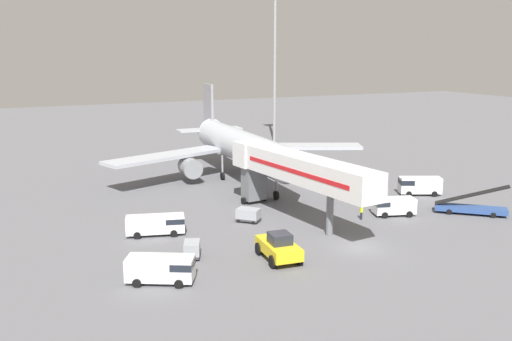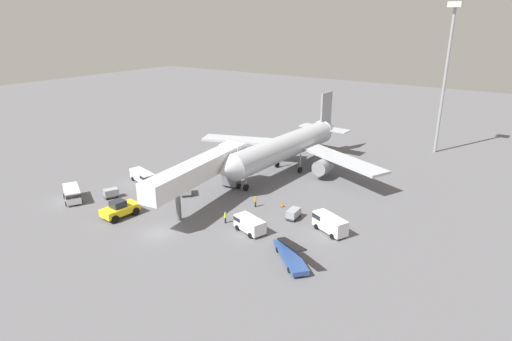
{
  "view_description": "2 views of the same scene",
  "coord_description": "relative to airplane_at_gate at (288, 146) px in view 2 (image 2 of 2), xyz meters",
  "views": [
    {
      "loc": [
        -28.98,
        -40.11,
        17.62
      ],
      "look_at": [
        -0.28,
        21.74,
        2.98
      ],
      "focal_mm": 39.5,
      "sensor_mm": 36.0,
      "label": 1
    },
    {
      "loc": [
        38.49,
        -33.72,
        25.98
      ],
      "look_at": [
        1.56,
        19.73,
        3.13
      ],
      "focal_mm": 30.31,
      "sensor_mm": 36.0,
      "label": 2
    }
  ],
  "objects": [
    {
      "name": "ground_plane",
      "position": [
        -1.19,
        -30.16,
        -4.57
      ],
      "size": [
        300.0,
        300.0,
        0.0
      ],
      "primitive_type": "plane",
      "color": "slate"
    },
    {
      "name": "airplane_at_gate",
      "position": [
        0.0,
        0.0,
        0.0
      ],
      "size": [
        37.95,
        36.17,
        12.4
      ],
      "color": "#B7BCC6",
      "rests_on": "ground"
    },
    {
      "name": "jet_bridge",
      "position": [
        -2.48,
        -19.7,
        0.85
      ],
      "size": [
        5.87,
        22.18,
        7.18
      ],
      "color": "silver",
      "rests_on": "ground"
    },
    {
      "name": "pushback_tug",
      "position": [
        -9.21,
        -29.73,
        -3.43
      ],
      "size": [
        3.11,
        5.28,
        2.44
      ],
      "color": "yellow",
      "rests_on": "ground"
    },
    {
      "name": "belt_loader_truck",
      "position": [
        16.13,
        -26.36,
        -3.78
      ],
      "size": [
        6.83,
        6.38,
        3.45
      ],
      "color": "#2D4C8E",
      "rests_on": "ground"
    },
    {
      "name": "service_van_far_right",
      "position": [
        -16.89,
        -18.82,
        -3.46
      ],
      "size": [
        5.9,
        3.29,
        1.91
      ],
      "color": "white",
      "rests_on": "ground"
    },
    {
      "name": "service_van_near_right",
      "position": [
        -19.56,
        -30.25,
        -3.39
      ],
      "size": [
        5.55,
        4.27,
        2.05
      ],
      "color": "white",
      "rests_on": "ground"
    },
    {
      "name": "service_van_rear_left",
      "position": [
        8.07,
        -23.15,
        -3.46
      ],
      "size": [
        4.81,
        3.19,
        1.92
      ],
      "color": "white",
      "rests_on": "ground"
    },
    {
      "name": "service_van_mid_right",
      "position": [
        16.6,
        -17.37,
        -3.3
      ],
      "size": [
        5.38,
        3.79,
        2.22
      ],
      "color": "white",
      "rests_on": "ground"
    },
    {
      "name": "baggage_cart_far_center",
      "position": [
        10.91,
        -16.67,
        -3.8
      ],
      "size": [
        1.47,
        2.4,
        1.38
      ],
      "color": "#38383D",
      "rests_on": "ground"
    },
    {
      "name": "baggage_cart_outer_left",
      "position": [
        -15.81,
        -26.15,
        -3.78
      ],
      "size": [
        2.01,
        2.42,
        1.43
      ],
      "color": "#38383D",
      "rests_on": "ground"
    },
    {
      "name": "baggage_cart_outer_right",
      "position": [
        -7.12,
        -18.71,
        -3.78
      ],
      "size": [
        2.7,
        2.72,
        1.42
      ],
      "color": "#38383D",
      "rests_on": "ground"
    },
    {
      "name": "ground_crew_worker_foreground",
      "position": [
        4.36,
        -16.37,
        -3.68
      ],
      "size": [
        0.41,
        0.41,
        1.68
      ],
      "color": "#1E2333",
      "rests_on": "ground"
    },
    {
      "name": "ground_crew_worker_midground",
      "position": [
        4.06,
        -23.02,
        -3.69
      ],
      "size": [
        0.33,
        0.33,
        1.66
      ],
      "color": "#1E2333",
      "rests_on": "ground"
    },
    {
      "name": "safety_cone_alpha",
      "position": [
        -13.51,
        -15.2,
        -4.29
      ],
      "size": [
        0.37,
        0.37,
        0.56
      ],
      "color": "black",
      "rests_on": "ground"
    },
    {
      "name": "safety_cone_bravo",
      "position": [
        7.61,
        -14.1,
        -4.22
      ],
      "size": [
        0.47,
        0.47,
        0.71
      ],
      "color": "black",
      "rests_on": "ground"
    },
    {
      "name": "apron_light_mast",
      "position": [
        19.12,
        27.41,
        15.18
      ],
      "size": [
        2.4,
        2.4,
        29.01
      ],
      "color": "#93969B",
      "rests_on": "ground"
    }
  ]
}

